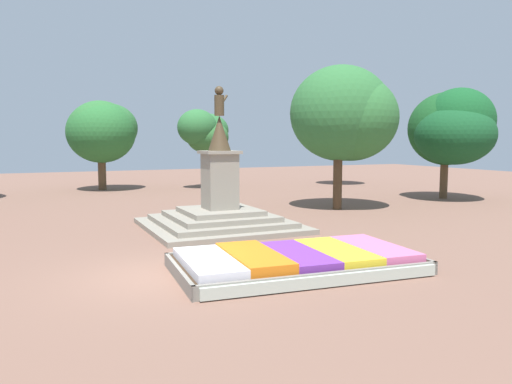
# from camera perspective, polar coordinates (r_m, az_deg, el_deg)

# --- Properties ---
(ground_plane) EXTENTS (90.82, 90.82, 0.00)m
(ground_plane) POSITION_cam_1_polar(r_m,az_deg,el_deg) (13.04, -10.99, -9.44)
(ground_plane) COLOR brown
(flower_planter) EXTENTS (6.64, 3.96, 0.57)m
(flower_planter) POSITION_cam_1_polar(r_m,az_deg,el_deg) (13.33, 4.56, -7.91)
(flower_planter) COLOR #38281C
(flower_planter) RESTS_ON ground_plane
(statue_monument) EXTENTS (5.64, 5.64, 5.49)m
(statue_monument) POSITION_cam_1_polar(r_m,az_deg,el_deg) (19.53, -4.14, -1.87)
(statue_monument) COLOR gray
(statue_monument) RESTS_ON ground_plane
(park_tree_far_left) EXTENTS (3.95, 3.34, 5.60)m
(park_tree_far_left) POSITION_cam_1_polar(r_m,az_deg,el_deg) (36.06, -5.90, 6.83)
(park_tree_far_left) COLOR brown
(park_tree_far_left) RESTS_ON ground_plane
(park_tree_far_right) EXTENTS (4.89, 5.22, 6.41)m
(park_tree_far_right) POSITION_cam_1_polar(r_m,az_deg,el_deg) (31.07, 21.59, 6.76)
(park_tree_far_right) COLOR brown
(park_tree_far_right) RESTS_ON ground_plane
(park_tree_street_side) EXTENTS (3.95, 3.82, 7.01)m
(park_tree_street_side) POSITION_cam_1_polar(r_m,az_deg,el_deg) (38.96, 10.14, 8.22)
(park_tree_street_side) COLOR #4C3823
(park_tree_street_side) RESTS_ON ground_plane
(park_tree_mid_canopy) EXTENTS (4.81, 5.02, 6.11)m
(park_tree_mid_canopy) POSITION_cam_1_polar(r_m,az_deg,el_deg) (35.96, -17.09, 6.69)
(park_tree_mid_canopy) COLOR brown
(park_tree_mid_canopy) RESTS_ON ground_plane
(park_tree_distant) EXTENTS (5.37, 4.97, 7.14)m
(park_tree_distant) POSITION_cam_1_polar(r_m,az_deg,el_deg) (25.51, 10.02, 8.55)
(park_tree_distant) COLOR #4C3823
(park_tree_distant) RESTS_ON ground_plane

